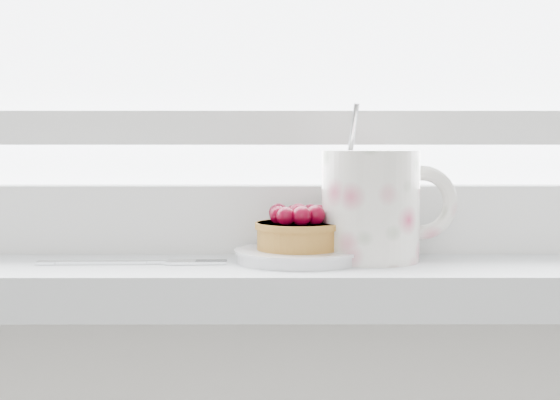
{
  "coord_description": "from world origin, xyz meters",
  "views": [
    {
      "loc": [
        -0.02,
        1.15,
        1.05
      ],
      "look_at": [
        -0.02,
        1.88,
        1.0
      ],
      "focal_mm": 50.0,
      "sensor_mm": 36.0,
      "label": 1
    }
  ],
  "objects_px": {
    "saucer": "(299,255)",
    "fork": "(131,262)",
    "floral_mug": "(374,203)",
    "raspberry_tart": "(299,230)"
  },
  "relations": [
    {
      "from": "saucer",
      "to": "fork",
      "type": "distance_m",
      "value": 0.16
    },
    {
      "from": "saucer",
      "to": "raspberry_tart",
      "type": "bearing_deg",
      "value": 155.84
    },
    {
      "from": "saucer",
      "to": "floral_mug",
      "type": "height_order",
      "value": "floral_mug"
    },
    {
      "from": "fork",
      "to": "raspberry_tart",
      "type": "bearing_deg",
      "value": 5.54
    },
    {
      "from": "saucer",
      "to": "raspberry_tart",
      "type": "xyz_separation_m",
      "value": [
        -0.0,
        0.0,
        0.02
      ]
    },
    {
      "from": "raspberry_tart",
      "to": "fork",
      "type": "xyz_separation_m",
      "value": [
        -0.16,
        -0.02,
        -0.03
      ]
    },
    {
      "from": "fork",
      "to": "saucer",
      "type": "bearing_deg",
      "value": 5.53
    },
    {
      "from": "floral_mug",
      "to": "fork",
      "type": "xyz_separation_m",
      "value": [
        -0.23,
        -0.02,
        -0.05
      ]
    },
    {
      "from": "floral_mug",
      "to": "fork",
      "type": "bearing_deg",
      "value": -174.48
    },
    {
      "from": "saucer",
      "to": "fork",
      "type": "xyz_separation_m",
      "value": [
        -0.16,
        -0.02,
        -0.0
      ]
    }
  ]
}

